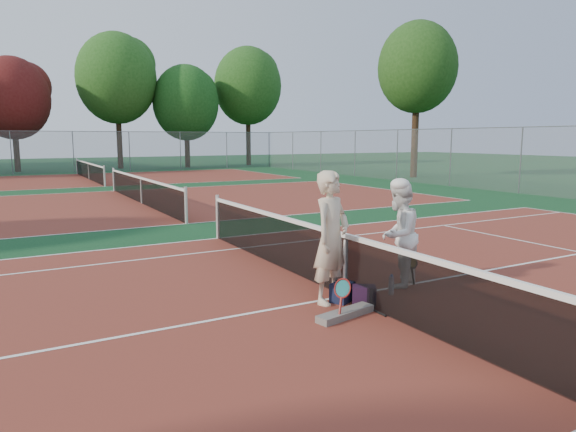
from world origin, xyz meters
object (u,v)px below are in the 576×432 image
Objects in this scene: racket_black_held at (410,271)px; sports_bag_navy at (342,292)px; sports_bag_purple at (364,295)px; water_bottle at (391,286)px; racket_red at (342,299)px; player_b at (399,235)px; net_main at (346,265)px; player_a at (331,238)px; racket_spare at (366,307)px.

sports_bag_navy is at bearing -18.73° from racket_black_held.
water_bottle is (0.67, 0.16, 0.01)m from sports_bag_purple.
racket_red is at bearing -2.29° from racket_black_held.
player_b is at bearing 25.01° from sports_bag_purple.
water_bottle is at bearing -7.30° from sports_bag_navy.
racket_black_held reaches higher than sports_bag_purple.
sports_bag_navy is at bearing -18.46° from player_b.
net_main is 5.43× the size of player_a.
racket_spare is at bearing -1.01° from racket_black_held.
player_b is 1.52m from sports_bag_navy.
player_a reaches higher than sports_bag_navy.
racket_black_held is (1.62, 0.02, -0.72)m from player_a.
player_a is at bearing 34.27° from racket_spare.
player_b reaches higher than net_main.
water_bottle reaches higher than sports_bag_purple.
player_a is 1.00m from racket_red.
player_b is 4.74× the size of sports_bag_navy.
net_main is 0.99m from racket_red.
sports_bag_navy is (-1.30, -0.24, -0.74)m from player_b.
racket_red is 1.97m from racket_black_held.
net_main is 19.12× the size of racket_black_held.
racket_spare is at bearing -94.43° from net_main.
racket_spare is (-1.17, -0.66, -0.87)m from player_b.
player_a is at bearing 27.20° from racket_red.
water_bottle is (1.05, -0.17, -0.86)m from player_a.
net_main is 6.18× the size of player_b.
net_main is 0.44m from sports_bag_navy.
racket_red is 1.79× the size of water_bottle.
player_b is at bearing 39.48° from water_bottle.
player_a is 1.37m from water_bottle.
sports_bag_navy is at bearing 12.11° from racket_red.
player_b is at bearing 10.30° from sports_bag_navy.
sports_bag_navy is at bearing -43.68° from player_a.
racket_red reaches higher than sports_bag_navy.
racket_red is at bearing -160.12° from water_bottle.
player_b reaches higher than sports_bag_purple.
racket_red is at bearing -125.12° from sports_bag_navy.
sports_bag_purple is at bearing -24.72° from racket_spare.
player_a is at bearing -21.87° from player_b.
racket_black_held is 0.96× the size of racket_spare.
player_a reaches higher than water_bottle.
sports_bag_navy is 1.25× the size of water_bottle.
net_main is 1.29m from racket_black_held.
racket_black_held is 1.43m from racket_spare.
sports_bag_navy is (0.17, -0.06, -0.86)m from player_a.
racket_black_held is (1.26, -0.11, -0.22)m from net_main.
sports_bag_navy is at bearing 172.70° from water_bottle.
player_b is 0.64m from racket_black_held.
racket_black_held is at bearing -4.86° from net_main.
net_main is at bearing -26.54° from racket_black_held.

